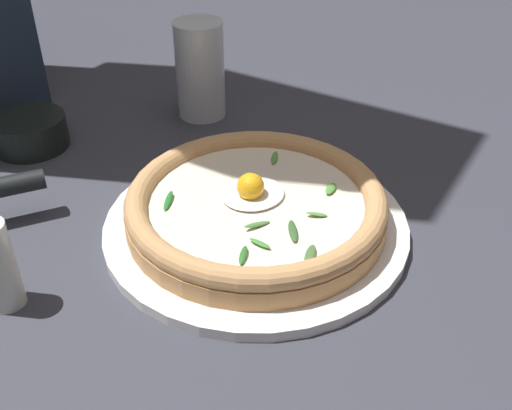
{
  "coord_description": "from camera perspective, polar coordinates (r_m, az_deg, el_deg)",
  "views": [
    {
      "loc": [
        0.36,
        0.38,
        0.4
      ],
      "look_at": [
        0.04,
        -0.03,
        0.03
      ],
      "focal_mm": 42.57,
      "sensor_mm": 36.0,
      "label": 1
    }
  ],
  "objects": [
    {
      "name": "pizza_plate",
      "position": [
        0.65,
        -0.0,
        -1.88
      ],
      "size": [
        0.32,
        0.32,
        0.01
      ],
      "primitive_type": "cylinder",
      "color": "white",
      "rests_on": "ground"
    },
    {
      "name": "ground_plane",
      "position": [
        0.66,
        4.06,
        -3.28
      ],
      "size": [
        2.4,
        2.4,
        0.03
      ],
      "primitive_type": "cube",
      "color": "#353841",
      "rests_on": "ground"
    },
    {
      "name": "drinking_glass",
      "position": [
        0.87,
        -5.25,
        11.92
      ],
      "size": [
        0.07,
        0.07,
        0.13
      ],
      "color": "silver",
      "rests_on": "ground"
    },
    {
      "name": "pizza",
      "position": [
        0.63,
        -0.0,
        -0.01
      ],
      "size": [
        0.27,
        0.27,
        0.05
      ],
      "color": "tan",
      "rests_on": "pizza_plate"
    },
    {
      "name": "side_bowl",
      "position": [
        0.85,
        -20.5,
        6.45
      ],
      "size": [
        0.1,
        0.1,
        0.04
      ],
      "primitive_type": "cylinder",
      "color": "black",
      "rests_on": "ground"
    }
  ]
}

